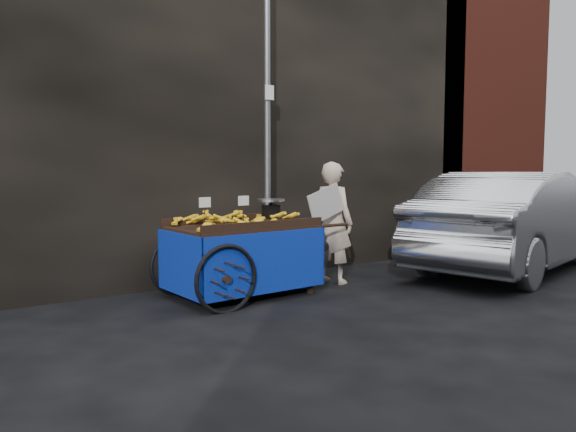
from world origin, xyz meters
TOP-DOWN VIEW (x-y plane):
  - ground at (0.00, 0.00)m, footprint 80.00×80.00m
  - building_wall at (0.39, 2.60)m, footprint 13.50×2.00m
  - street_pole at (0.30, 1.30)m, footprint 0.12×0.10m
  - banana_cart at (-0.43, 0.77)m, footprint 2.21×1.14m
  - vendor at (0.94, 0.77)m, footprint 0.82×0.64m
  - plastic_bag at (0.39, 0.65)m, footprint 0.31×0.25m
  - parked_car at (3.67, 0.00)m, footprint 4.50×2.45m

SIDE VIEW (x-z plane):
  - ground at x=0.00m, z-range 0.00..0.00m
  - plastic_bag at x=0.39m, z-range 0.00..0.28m
  - parked_car at x=3.67m, z-range 0.00..1.41m
  - banana_cart at x=-0.43m, z-range 0.14..1.32m
  - vendor at x=0.94m, z-range 0.00..1.54m
  - street_pole at x=0.30m, z-range 0.01..4.01m
  - building_wall at x=0.39m, z-range 0.00..5.00m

